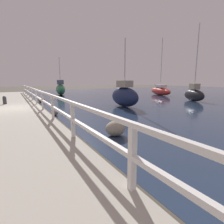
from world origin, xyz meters
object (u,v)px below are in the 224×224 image
(sailboat_black, at_px, (194,94))
(mooring_bollard, at_px, (5,100))
(sailboat_red, at_px, (160,91))
(sailboat_navy, at_px, (124,96))
(sailboat_green, at_px, (61,89))

(sailboat_black, bearing_deg, mooring_bollard, -167.81)
(sailboat_red, height_order, sailboat_black, sailboat_red)
(mooring_bollard, height_order, sailboat_navy, sailboat_navy)
(sailboat_black, height_order, sailboat_navy, sailboat_black)
(sailboat_red, xyz_separation_m, sailboat_green, (-12.20, 7.59, 0.20))
(mooring_bollard, xyz_separation_m, sailboat_navy, (8.11, -3.38, 0.22))
(sailboat_red, distance_m, sailboat_green, 14.37)
(sailboat_red, xyz_separation_m, sailboat_black, (-2.66, -7.27, 0.08))
(sailboat_red, relative_size, sailboat_navy, 1.53)
(sailboat_red, relative_size, sailboat_black, 1.07)
(mooring_bollard, relative_size, sailboat_navy, 0.12)
(mooring_bollard, relative_size, sailboat_black, 0.08)
(sailboat_black, relative_size, sailboat_navy, 1.43)
(mooring_bollard, height_order, sailboat_green, sailboat_green)
(sailboat_navy, bearing_deg, sailboat_red, 31.59)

